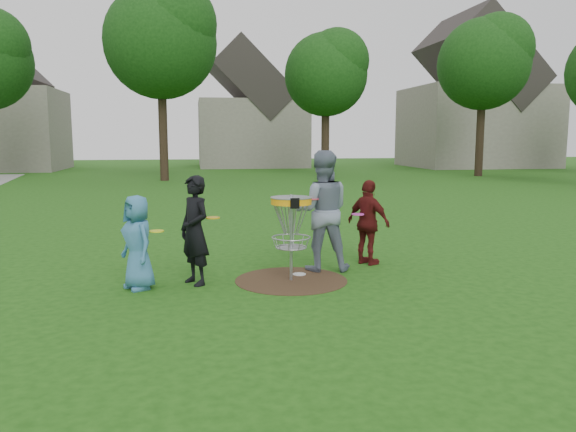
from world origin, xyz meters
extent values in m
plane|color=#19470F|center=(0.00, 0.00, 0.00)|extent=(100.00, 100.00, 0.00)
cylinder|color=#47331E|center=(0.00, 0.00, 0.00)|extent=(1.80, 1.80, 0.01)
imported|color=teal|center=(-2.35, -0.09, 0.71)|extent=(0.75, 0.83, 1.42)
imported|color=black|center=(-1.50, 0.04, 0.85)|extent=(0.67, 0.74, 1.70)
imported|color=slate|center=(0.64, 0.63, 1.03)|extent=(1.11, 0.92, 2.05)
imported|color=#561413|center=(1.56, 0.91, 0.76)|extent=(0.81, 0.95, 1.52)
cylinder|color=silver|center=(0.20, 0.33, 0.01)|extent=(0.22, 0.22, 0.02)
cylinder|color=#9EA0A5|center=(0.00, 0.00, 0.69)|extent=(0.05, 0.05, 1.38)
cylinder|color=#FFA00D|center=(0.00, 0.00, 1.28)|extent=(0.64, 0.64, 0.10)
cylinder|color=#9EA0A5|center=(0.00, 0.00, 1.34)|extent=(0.66, 0.66, 0.01)
cube|color=black|center=(0.00, -0.33, 1.28)|extent=(0.14, 0.02, 0.16)
torus|color=#9EA0A5|center=(0.00, 0.00, 0.70)|extent=(0.62, 0.62, 0.02)
torus|color=#9EA0A5|center=(0.00, 0.00, 0.54)|extent=(0.50, 0.50, 0.02)
cylinder|color=#9EA0A5|center=(0.00, 0.00, 0.53)|extent=(0.44, 0.44, 0.01)
cylinder|color=yellow|center=(-2.07, -0.08, 0.87)|extent=(0.22, 0.22, 0.02)
cylinder|color=gold|center=(-1.22, 0.03, 1.04)|extent=(0.22, 0.22, 0.02)
cylinder|color=#EE3E57|center=(0.44, 0.44, 1.26)|extent=(0.22, 0.22, 0.02)
cylinder|color=#FF43D5|center=(1.32, 0.77, 0.93)|extent=(0.22, 0.22, 0.02)
cylinder|color=#38281C|center=(-3.00, 21.50, 2.31)|extent=(0.46, 0.46, 4.62)
sphere|color=#164211|center=(-3.00, 21.50, 7.04)|extent=(5.72, 5.72, 5.72)
cylinder|color=#38281C|center=(6.00, 23.00, 1.89)|extent=(0.46, 0.46, 3.78)
sphere|color=#164211|center=(6.00, 23.00, 5.76)|extent=(4.68, 4.68, 4.68)
cylinder|color=#38281C|center=(15.00, 22.00, 2.10)|extent=(0.46, 0.46, 4.20)
sphere|color=#164211|center=(15.00, 22.00, 6.40)|extent=(5.20, 5.20, 5.20)
cube|color=gray|center=(3.00, 35.00, 2.50)|extent=(8.00, 7.00, 5.00)
cube|color=#2D2826|center=(3.00, 35.00, 6.44)|extent=(6.11, 7.14, 6.11)
cube|color=gray|center=(20.00, 32.00, 3.00)|extent=(10.00, 8.00, 6.00)
cube|color=#2D2826|center=(20.00, 32.00, 7.80)|extent=(7.64, 8.16, 7.64)
camera|label=1|loc=(-1.51, -8.61, 2.28)|focal=35.00mm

